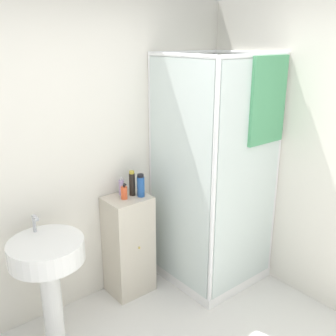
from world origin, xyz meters
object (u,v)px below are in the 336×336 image
object	(u,v)px
soap_dispenser	(124,193)
lotion_bottle_white	(121,187)
sink	(48,265)
shampoo_bottle_blue	(141,186)
shampoo_bottle_tall_black	(132,183)

from	to	relation	value
soap_dispenser	lotion_bottle_white	xyz separation A→B (m)	(0.03, 0.09, 0.01)
sink	lotion_bottle_white	xyz separation A→B (m)	(0.80, 0.28, 0.30)
shampoo_bottle_blue	soap_dispenser	bearing A→B (deg)	162.84
shampoo_bottle_tall_black	shampoo_bottle_blue	distance (m)	0.08
sink	soap_dispenser	xyz separation A→B (m)	(0.77, 0.19, 0.29)
sink	shampoo_bottle_tall_black	size ratio (longest dim) A/B	4.53
sink	soap_dispenser	size ratio (longest dim) A/B	7.14
soap_dispenser	shampoo_bottle_blue	size ratio (longest dim) A/B	0.70
sink	shampoo_bottle_tall_black	xyz separation A→B (m)	(0.86, 0.21, 0.34)
sink	lotion_bottle_white	bearing A→B (deg)	19.12
shampoo_bottle_blue	shampoo_bottle_tall_black	bearing A→B (deg)	121.86
soap_dispenser	shampoo_bottle_tall_black	bearing A→B (deg)	13.69
lotion_bottle_white	sink	bearing A→B (deg)	-160.88
sink	shampoo_bottle_blue	distance (m)	0.97
lotion_bottle_white	soap_dispenser	bearing A→B (deg)	-109.60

